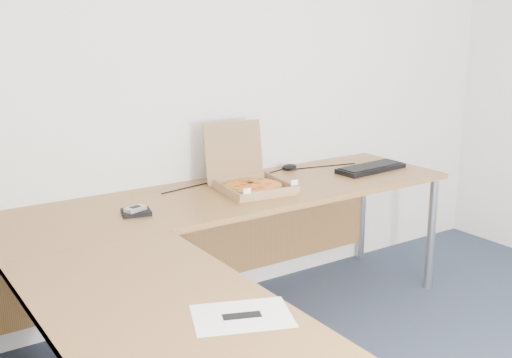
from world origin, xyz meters
TOP-DOWN VIEW (x-y plane):
  - desk at (-0.82, 0.97)m, footprint 2.50×2.20m
  - pizza_box at (-0.41, 1.38)m, footprint 0.33×0.39m
  - drinking_glass at (-0.25, 1.68)m, footprint 0.07×0.07m
  - keyboard at (0.42, 1.36)m, footprint 0.46×0.19m
  - mouse at (0.03, 1.64)m, footprint 0.11×0.09m
  - wallet at (-1.08, 1.33)m, footprint 0.15×0.14m
  - phone at (-1.09, 1.32)m, footprint 0.11×0.08m
  - paper_sheet at (-1.22, 0.20)m, footprint 0.36×0.31m
  - dome_speaker at (-0.23, 1.65)m, footprint 0.10×0.10m
  - cable_bundle at (-0.21, 1.61)m, footprint 0.63×0.13m

SIDE VIEW (x-z plane):
  - desk at x=-0.82m, z-range 0.34..1.07m
  - paper_sheet at x=-1.22m, z-range 0.73..0.73m
  - cable_bundle at x=-0.21m, z-range 0.73..0.74m
  - wallet at x=-1.08m, z-range 0.73..0.75m
  - keyboard at x=0.42m, z-range 0.73..0.76m
  - mouse at x=0.03m, z-range 0.73..0.77m
  - phone at x=-1.09m, z-range 0.75..0.77m
  - pizza_box at x=-0.41m, z-range 0.60..0.94m
  - dome_speaker at x=-0.23m, z-range 0.73..0.81m
  - drinking_glass at x=-0.25m, z-range 0.73..0.85m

